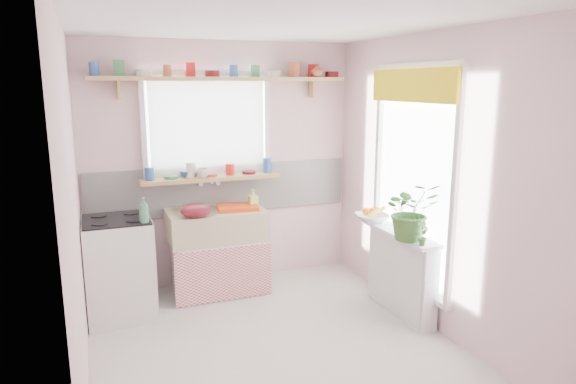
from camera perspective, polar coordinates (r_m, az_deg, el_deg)
name	(u,v)px	position (r m, az deg, el deg)	size (l,w,h in m)	color
room	(309,160)	(4.86, 2.38, 3.62)	(3.20, 3.20, 3.20)	silver
sink_unit	(217,250)	(5.24, -7.86, -6.45)	(0.95, 0.65, 1.11)	white
cooker	(120,268)	(4.88, -18.20, -8.00)	(0.58, 0.58, 0.93)	white
radiator_ledge	(401,271)	(4.84, 12.47, -8.61)	(0.22, 0.95, 0.78)	white
windowsill	(211,178)	(5.24, -8.55, 1.54)	(1.40, 0.22, 0.04)	tan
pine_shelf	(223,79)	(5.18, -7.21, 12.36)	(2.52, 0.24, 0.04)	tan
shelf_crockery	(219,71)	(5.17, -7.71, 13.17)	(2.47, 0.11, 0.12)	#3359A5
sill_crockery	(209,171)	(5.22, -8.76, 2.33)	(1.35, 0.11, 0.12)	#3359A5
dish_tray	(237,207)	(5.14, -5.65, -1.68)	(0.39, 0.30, 0.04)	#F44715
colander	(196,210)	(4.87, -10.20, -2.01)	(0.29, 0.29, 0.13)	maroon
jade_plant	(411,211)	(4.43, 13.50, -2.05)	(0.46, 0.39, 0.51)	#376528
fruit_bowl	(372,218)	(5.00, 9.31, -2.84)	(0.31, 0.31, 0.08)	silver
herb_pot	(422,232)	(4.33, 14.71, -4.37)	(0.12, 0.08, 0.22)	#346629
soap_bottle_sink	(253,198)	(5.17, -3.92, -0.72)	(0.08, 0.09, 0.19)	#D2D75F
sill_cup	(203,173)	(5.15, -9.45, 2.09)	(0.12, 0.12, 0.09)	beige
sill_bowl	(189,174)	(5.25, -10.92, 2.03)	(0.20, 0.20, 0.06)	#2E5696
shelf_vase	(317,71)	(5.45, 3.23, 13.33)	(0.13, 0.13, 0.13)	#9C4B30
cooker_bottle	(144,210)	(4.52, -15.72, -1.93)	(0.08, 0.09, 0.22)	#43865A
fruit	(372,211)	(4.99, 9.36, -2.14)	(0.20, 0.14, 0.10)	orange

